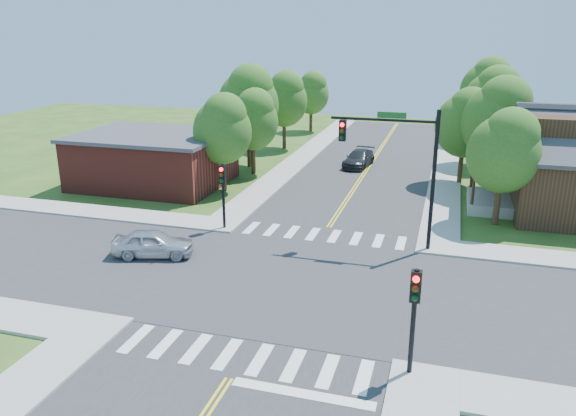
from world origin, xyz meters
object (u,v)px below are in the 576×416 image
(signal_mast_ne, at_px, (400,156))
(car_silver, at_px, (153,244))
(signal_pole_se, at_px, (414,303))
(car_dgrey, at_px, (359,159))
(signal_pole_nw, at_px, (223,184))

(signal_mast_ne, height_order, car_silver, signal_mast_ne)
(signal_pole_se, xyz_separation_m, car_dgrey, (-6.42, 28.14, -2.01))
(signal_pole_nw, bearing_deg, car_silver, -112.21)
(signal_pole_se, bearing_deg, signal_pole_nw, 135.00)
(signal_pole_nw, height_order, car_silver, signal_pole_nw)
(signal_mast_ne, bearing_deg, car_dgrey, 105.63)
(signal_mast_ne, distance_m, signal_pole_se, 11.55)
(car_dgrey, bearing_deg, signal_mast_ne, -67.99)
(signal_pole_se, height_order, car_silver, signal_pole_se)
(signal_pole_se, bearing_deg, car_dgrey, 102.86)
(car_silver, relative_size, car_dgrey, 0.91)
(signal_mast_ne, xyz_separation_m, signal_pole_se, (1.69, -11.21, -2.19))
(signal_pole_nw, bearing_deg, signal_pole_se, -45.00)
(signal_mast_ne, relative_size, car_dgrey, 1.54)
(signal_mast_ne, bearing_deg, signal_pole_se, -81.44)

